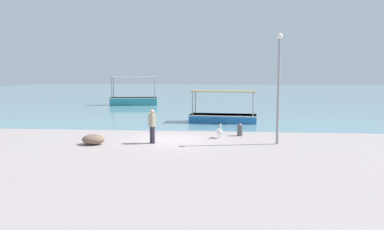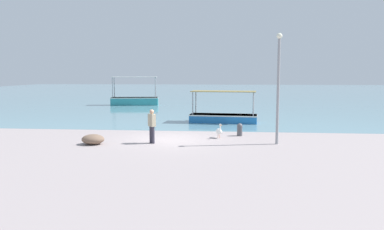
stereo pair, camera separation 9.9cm
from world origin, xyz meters
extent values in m
plane|color=gray|center=(0.00, 0.00, 0.00)|extent=(120.00, 120.00, 0.00)
cube|color=#638F9C|center=(0.00, 48.00, 0.00)|extent=(110.00, 90.00, 0.00)
cube|color=teal|center=(-6.96, 20.74, 0.42)|extent=(5.21, 2.15, 0.84)
cube|color=silver|center=(-6.96, 20.74, 0.80)|extent=(5.25, 2.19, 0.08)
cylinder|color=#99999E|center=(-9.13, 19.82, 1.93)|extent=(0.08, 0.08, 2.18)
cylinder|color=#99999E|center=(-9.30, 21.02, 1.93)|extent=(0.08, 0.08, 2.18)
cylinder|color=#99999E|center=(-4.62, 20.45, 1.93)|extent=(0.08, 0.08, 2.18)
cylinder|color=#99999E|center=(-4.79, 21.66, 1.93)|extent=(0.08, 0.08, 2.18)
cube|color=silver|center=(-6.96, 20.74, 3.05)|extent=(5.02, 2.22, 0.05)
cube|color=#226AB1|center=(2.80, 7.25, 0.28)|extent=(4.81, 1.95, 0.56)
cube|color=silver|center=(2.80, 7.25, 0.53)|extent=(4.85, 1.99, 0.08)
cylinder|color=#99999E|center=(0.65, 6.80, 1.37)|extent=(0.08, 0.08, 1.61)
cylinder|color=#99999E|center=(0.77, 8.08, 1.37)|extent=(0.08, 0.08, 1.61)
cylinder|color=#99999E|center=(4.82, 6.42, 1.37)|extent=(0.08, 0.08, 1.61)
cylinder|color=#99999E|center=(4.94, 7.70, 1.37)|extent=(0.08, 0.08, 1.61)
cube|color=olive|center=(2.80, 7.25, 2.20)|extent=(4.62, 2.03, 0.05)
cylinder|color=#E0997A|center=(2.66, 0.80, 0.11)|extent=(0.03, 0.03, 0.22)
cylinder|color=#E0997A|center=(2.57, 0.76, 0.11)|extent=(0.03, 0.03, 0.22)
ellipsoid|color=white|center=(2.63, 0.75, 0.36)|extent=(0.49, 0.63, 0.32)
ellipsoid|color=white|center=(2.52, 0.98, 0.38)|extent=(0.18, 0.20, 0.10)
cylinder|color=white|center=(2.69, 0.61, 0.58)|extent=(0.07, 0.07, 0.26)
sphere|color=white|center=(2.69, 0.61, 0.74)|extent=(0.11, 0.11, 0.11)
cone|color=#E5933F|center=(2.76, 0.46, 0.73)|extent=(0.17, 0.30, 0.06)
cylinder|color=gray|center=(5.50, -0.69, 2.56)|extent=(0.14, 0.14, 5.13)
sphere|color=#EAEACC|center=(5.50, -0.69, 5.24)|extent=(0.28, 0.28, 0.28)
cylinder|color=#47474C|center=(3.76, 1.58, 0.26)|extent=(0.30, 0.30, 0.51)
sphere|color=#4C4C51|center=(3.76, 1.58, 0.55)|extent=(0.31, 0.31, 0.31)
cylinder|color=#363240|center=(-0.60, -1.11, 0.42)|extent=(0.16, 0.16, 0.85)
cylinder|color=#363240|center=(-0.73, -0.98, 0.42)|extent=(0.16, 0.16, 0.85)
cube|color=tan|center=(-0.67, -1.04, 1.16)|extent=(0.44, 0.44, 0.62)
sphere|color=tan|center=(-0.67, -1.04, 1.58)|extent=(0.22, 0.22, 0.22)
ellipsoid|color=brown|center=(-3.50, -1.59, 0.25)|extent=(1.11, 0.94, 0.50)
camera|label=1|loc=(2.91, -19.15, 3.49)|focal=35.00mm
camera|label=2|loc=(3.01, -19.14, 3.49)|focal=35.00mm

